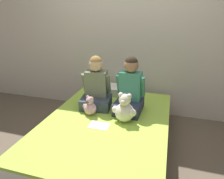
{
  "coord_description": "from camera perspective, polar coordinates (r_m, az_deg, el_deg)",
  "views": [
    {
      "loc": [
        0.61,
        -1.84,
        1.49
      ],
      "look_at": [
        0.0,
        0.21,
        0.65
      ],
      "focal_mm": 32.0,
      "sensor_mm": 36.0,
      "label": 1
    }
  ],
  "objects": [
    {
      "name": "wall_behind_bed",
      "position": [
        2.97,
        4.78,
        16.75
      ],
      "size": [
        8.0,
        0.06,
        2.5
      ],
      "color": "beige",
      "rests_on": "ground_plane"
    },
    {
      "name": "teddy_bear_held_by_right_child",
      "position": [
        2.16,
        3.57,
        -5.73
      ],
      "size": [
        0.27,
        0.21,
        0.33
      ],
      "rotation": [
        0.0,
        0.0,
        -0.1
      ],
      "color": "silver",
      "rests_on": "bed"
    },
    {
      "name": "bed",
      "position": [
        2.34,
        -1.52,
        -12.53
      ],
      "size": [
        1.35,
        1.87,
        0.37
      ],
      "color": "brown",
      "rests_on": "ground_plane"
    },
    {
      "name": "ground_plane",
      "position": [
        2.45,
        -1.48,
        -16.06
      ],
      "size": [
        14.0,
        14.0,
        0.0
      ],
      "primitive_type": "plane",
      "color": "brown"
    },
    {
      "name": "teddy_bear_held_by_left_child",
      "position": [
        2.32,
        -6.31,
        -4.93
      ],
      "size": [
        0.18,
        0.14,
        0.23
      ],
      "rotation": [
        0.0,
        0.0,
        -0.37
      ],
      "color": "#DBA3B2",
      "rests_on": "bed"
    },
    {
      "name": "sign_card",
      "position": [
        2.14,
        -3.69,
        -10.22
      ],
      "size": [
        0.21,
        0.15,
        0.0
      ],
      "color": "white",
      "rests_on": "bed"
    },
    {
      "name": "child_on_left",
      "position": [
        2.45,
        -4.53,
        0.81
      ],
      "size": [
        0.4,
        0.36,
        0.64
      ],
      "rotation": [
        0.0,
        0.0,
        0.14
      ],
      "color": "#384251",
      "rests_on": "bed"
    },
    {
      "name": "pillow_at_headboard",
      "position": [
        2.88,
        3.07,
        -0.35
      ],
      "size": [
        0.53,
        0.29,
        0.11
      ],
      "color": "white",
      "rests_on": "bed"
    },
    {
      "name": "child_on_right",
      "position": [
        2.34,
        5.15,
        -0.16
      ],
      "size": [
        0.34,
        0.39,
        0.66
      ],
      "rotation": [
        0.0,
        0.0,
        -0.04
      ],
      "color": "#282D47",
      "rests_on": "bed"
    }
  ]
}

